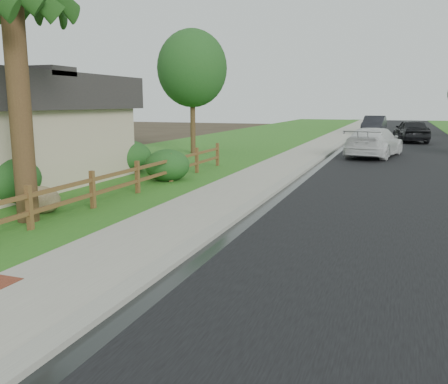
% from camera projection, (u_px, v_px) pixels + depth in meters
% --- Properties ---
extents(ground, '(120.00, 120.00, 0.00)m').
position_uv_depth(ground, '(89.00, 301.00, 7.08)').
color(ground, '#33281B').
extents(road, '(8.00, 90.00, 0.02)m').
position_uv_depth(road, '(404.00, 140.00, 37.81)').
color(road, black).
rests_on(road, ground).
extents(curb, '(0.40, 90.00, 0.12)m').
position_uv_depth(curb, '(350.00, 138.00, 39.22)').
color(curb, gray).
rests_on(curb, ground).
extents(wet_gutter, '(0.50, 90.00, 0.00)m').
position_uv_depth(wet_gutter, '(354.00, 138.00, 39.11)').
color(wet_gutter, black).
rests_on(wet_gutter, road).
extents(sidewalk, '(2.20, 90.00, 0.10)m').
position_uv_depth(sidewalk, '(334.00, 138.00, 39.66)').
color(sidewalk, gray).
rests_on(sidewalk, ground).
extents(grass_strip, '(1.60, 90.00, 0.06)m').
position_uv_depth(grass_strip, '(311.00, 137.00, 40.31)').
color(grass_strip, '#225B1A').
rests_on(grass_strip, ground).
extents(lawn_near, '(9.00, 90.00, 0.04)m').
position_uv_depth(lawn_near, '(252.00, 136.00, 42.07)').
color(lawn_near, '#225B1A').
rests_on(lawn_near, ground).
extents(ranch_fence, '(0.12, 16.92, 1.10)m').
position_uv_depth(ranch_fence, '(117.00, 182.00, 14.09)').
color(ranch_fence, '#532E1B').
rests_on(ranch_fence, ground).
extents(white_suv, '(3.20, 5.80, 1.59)m').
position_uv_depth(white_suv, '(374.00, 142.00, 25.70)').
color(white_suv, silver).
rests_on(white_suv, road).
extents(dark_car_mid, '(2.85, 5.29, 1.71)m').
position_uv_depth(dark_car_mid, '(411.00, 131.00, 35.43)').
color(dark_car_mid, black).
rests_on(dark_car_mid, road).
extents(dark_car_far, '(2.12, 5.30, 1.71)m').
position_uv_depth(dark_car_far, '(374.00, 125.00, 44.20)').
color(dark_car_far, black).
rests_on(dark_car_far, road).
extents(boulder, '(1.14, 0.87, 0.74)m').
position_uv_depth(boulder, '(41.00, 200.00, 12.65)').
color(boulder, brown).
rests_on(boulder, ground).
extents(shrub_b, '(2.64, 2.64, 1.46)m').
position_uv_depth(shrub_b, '(4.00, 179.00, 13.75)').
color(shrub_b, '#184418').
rests_on(shrub_b, ground).
extents(shrub_c, '(2.05, 2.05, 1.21)m').
position_uv_depth(shrub_c, '(167.00, 165.00, 17.80)').
color(shrub_c, '#184418').
rests_on(shrub_c, ground).
extents(shrub_d, '(2.53, 2.53, 1.37)m').
position_uv_depth(shrub_d, '(128.00, 157.00, 19.99)').
color(shrub_d, '#184418').
rests_on(shrub_d, ground).
extents(tree_near_left, '(3.96, 3.96, 7.01)m').
position_uv_depth(tree_near_left, '(192.00, 69.00, 26.75)').
color(tree_near_left, '#3D2A19').
rests_on(tree_near_left, ground).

